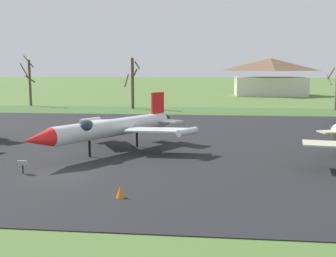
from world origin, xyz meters
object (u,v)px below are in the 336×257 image
at_px(info_placard_front_left, 23,165).
at_px(traffic_cone, 120,192).
at_px(jet_fighter_front_left, 111,128).
at_px(visitor_building, 270,77).

distance_m(info_placard_front_left, traffic_cone, 8.49).
height_order(jet_fighter_front_left, info_placard_front_left, jet_fighter_front_left).
height_order(jet_fighter_front_left, visitor_building, visitor_building).
distance_m(jet_fighter_front_left, visitor_building, 78.81).
bearing_deg(jet_fighter_front_left, visitor_building, 73.56).
xyz_separation_m(info_placard_front_left, visitor_building, (26.26, 82.86, 4.06)).
bearing_deg(info_placard_front_left, traffic_cone, -30.30).
bearing_deg(info_placard_front_left, jet_fighter_front_left, 61.50).
xyz_separation_m(visitor_building, traffic_cone, (-18.93, -87.14, -4.31)).
xyz_separation_m(jet_fighter_front_left, traffic_cone, (3.36, -11.60, -1.71)).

